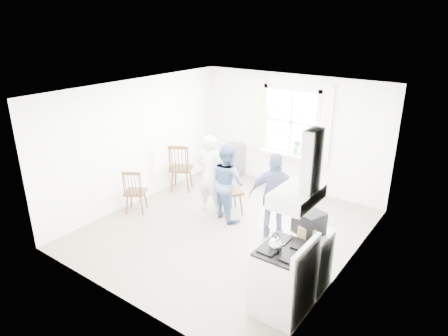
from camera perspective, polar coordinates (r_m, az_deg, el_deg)
room_shell at (r=7.09m, az=0.33°, el=0.60°), size 4.62×5.12×2.64m
window_assembly at (r=9.05m, az=9.47°, el=5.93°), size 1.88×0.24×1.70m
range_hood at (r=4.81m, az=11.05°, el=-2.31°), size 0.45×0.76×0.94m
shelf_unit at (r=9.94m, az=1.61°, el=1.18°), size 0.40×0.30×0.80m
gas_stove at (r=5.57m, az=8.47°, el=-15.43°), size 0.68×0.76×1.12m
kettle at (r=5.21m, az=7.39°, el=-10.80°), size 0.19×0.19×0.27m
low_cabinet at (r=6.09m, az=12.22°, el=-12.56°), size 0.50×0.55×0.90m
stereo_stack at (r=5.74m, az=12.05°, el=-7.60°), size 0.46×0.44×0.33m
cardboard_box at (r=5.69m, az=11.80°, el=-8.90°), size 0.29×0.24×0.16m
windsor_chair_a at (r=8.96m, az=-6.37°, el=0.70°), size 0.63×0.63×1.12m
windsor_chair_b at (r=7.90m, az=0.25°, el=-2.45°), size 0.59×0.59×1.03m
windsor_chair_c at (r=8.13m, az=-12.81°, el=-2.73°), size 0.53×0.53×0.94m
person_left at (r=7.94m, az=-2.00°, el=-0.86°), size 0.69×0.69×1.63m
person_mid at (r=7.70m, az=0.52°, el=-2.03°), size 0.95×0.95×1.51m
person_right at (r=7.07m, az=7.32°, el=-4.06°), size 1.23×1.23×1.59m
potted_plant at (r=8.99m, az=10.41°, el=2.89°), size 0.24×0.24×0.35m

